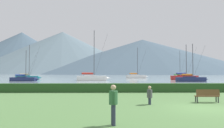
{
  "coord_description": "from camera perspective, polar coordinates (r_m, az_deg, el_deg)",
  "views": [
    {
      "loc": [
        -5.74,
        -12.93,
        2.15
      ],
      "look_at": [
        -4.71,
        43.26,
        4.39
      ],
      "focal_mm": 34.7,
      "sensor_mm": 36.0,
      "label": 1
    }
  ],
  "objects": [
    {
      "name": "park_bench_near_path",
      "position": [
        17.08,
        23.8,
        -7.51
      ],
      "size": [
        1.66,
        0.51,
        0.95
      ],
      "rotation": [
        0.0,
        0.0,
        -0.02
      ],
      "color": "brown",
      "rests_on": "ground_plane"
    },
    {
      "name": "sailboat_slip_2",
      "position": [
        55.42,
        20.14,
        -3.7
      ],
      "size": [
        7.85,
        2.78,
        9.15
      ],
      "rotation": [
        0.0,
        0.0,
        0.07
      ],
      "color": "navy",
      "rests_on": "harbor_water"
    },
    {
      "name": "sailboat_slip_10",
      "position": [
        58.82,
        -22.18,
        -3.64
      ],
      "size": [
        7.13,
        2.18,
        7.84
      ],
      "rotation": [
        0.0,
        0.0,
        0.01
      ],
      "color": "navy",
      "rests_on": "harbor_water"
    },
    {
      "name": "distant_hill_far_shoulder",
      "position": [
        366.39,
        8.04,
        1.91
      ],
      "size": [
        355.91,
        355.91,
        57.59
      ],
      "primitive_type": "cone",
      "color": "#425666",
      "rests_on": "ground_plane"
    },
    {
      "name": "hedge_line",
      "position": [
        24.67,
        12.48,
        -6.11
      ],
      "size": [
        80.0,
        1.2,
        0.95
      ],
      "primitive_type": "cube",
      "color": "#284C23",
      "rests_on": "ground_plane"
    },
    {
      "name": "sailboat_slip_4",
      "position": [
        69.21,
        18.65,
        -3.32
      ],
      "size": [
        9.24,
        4.14,
        10.72
      ],
      "rotation": [
        0.0,
        0.0,
        0.19
      ],
      "color": "red",
      "rests_on": "harbor_water"
    },
    {
      "name": "sailboat_slip_0",
      "position": [
        58.47,
        -5.29,
        -3.62
      ],
      "size": [
        9.27,
        3.75,
        13.63
      ],
      "rotation": [
        0.0,
        0.0,
        0.14
      ],
      "color": "white",
      "rests_on": "harbor_water"
    },
    {
      "name": "distant_hill_west_ridge",
      "position": [
        465.41,
        -22.73,
        2.71
      ],
      "size": [
        283.9,
        283.9,
        82.39
      ],
      "primitive_type": "cone",
      "color": "#425666",
      "rests_on": "ground_plane"
    },
    {
      "name": "distant_hill_central_peak",
      "position": [
        401.7,
        -13.07,
        1.45
      ],
      "size": [
        284.38,
        284.38,
        55.78
      ],
      "primitive_type": "cone",
      "color": "#4C6070",
      "rests_on": "ground_plane"
    },
    {
      "name": "sailboat_slip_8",
      "position": [
        83.92,
        6.42,
        -3.24
      ],
      "size": [
        8.7,
        3.49,
        11.91
      ],
      "rotation": [
        0.0,
        0.0,
        0.13
      ],
      "color": "white",
      "rests_on": "harbor_water"
    },
    {
      "name": "distant_hill_east_ridge",
      "position": [
        416.79,
        -12.95,
        2.91
      ],
      "size": [
        321.45,
        321.45,
        78.91
      ],
      "primitive_type": "cone",
      "color": "slate",
      "rests_on": "ground_plane"
    },
    {
      "name": "person_standing_walker",
      "position": [
        8.96,
        0.35,
        -9.81
      ],
      "size": [
        0.36,
        0.56,
        1.65
      ],
      "rotation": [
        0.0,
        0.0,
        0.22
      ],
      "color": "#2D3347",
      "rests_on": "ground_plane"
    },
    {
      "name": "ground_plane",
      "position": [
        14.31,
        23.05,
        -10.73
      ],
      "size": [
        1000.0,
        1000.0,
        0.0
      ],
      "primitive_type": "plane",
      "color": "#517A42"
    },
    {
      "name": "person_seated_viewer",
      "position": [
        14.93,
        9.88,
        -7.86
      ],
      "size": [
        0.36,
        0.57,
        1.25
      ],
      "rotation": [
        0.0,
        0.0,
        0.09
      ],
      "color": "#2D3347",
      "rests_on": "ground_plane"
    },
    {
      "name": "harbor_water",
      "position": [
        150.06,
        1.14,
        -3.1
      ],
      "size": [
        320.0,
        246.0,
        0.0
      ],
      "primitive_type": "cube",
      "color": "#8C9EA3",
      "rests_on": "ground_plane"
    },
    {
      "name": "sailboat_slip_5",
      "position": [
        73.61,
        -21.38,
        -3.29
      ],
      "size": [
        7.92,
        3.86,
        11.04
      ],
      "rotation": [
        0.0,
        0.0,
        0.25
      ],
      "color": "#19707A",
      "rests_on": "harbor_water"
    },
    {
      "name": "sailboat_slip_1",
      "position": [
        85.87,
        17.26,
        -3.22
      ],
      "size": [
        7.02,
        3.09,
        10.5
      ],
      "rotation": [
        0.0,
        0.0,
        0.18
      ],
      "color": "gold",
      "rests_on": "harbor_water"
    }
  ]
}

